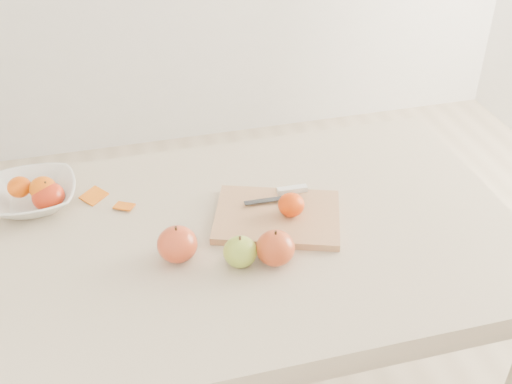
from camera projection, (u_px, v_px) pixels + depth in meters
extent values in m
cube|color=beige|center=(261.00, 235.00, 1.50)|extent=(1.20, 0.80, 0.04)
cylinder|color=#BCAA8E|center=(52.00, 295.00, 1.87)|extent=(0.06, 0.06, 0.71)
cylinder|color=#BCAA8E|center=(393.00, 235.00, 2.09)|extent=(0.06, 0.06, 0.71)
cube|color=tan|center=(277.00, 217.00, 1.51)|extent=(0.34, 0.30, 0.02)
ellipsoid|color=#CD3C07|center=(291.00, 205.00, 1.49)|extent=(0.06, 0.06, 0.05)
imported|color=white|center=(32.00, 196.00, 1.55)|extent=(0.21, 0.21, 0.05)
ellipsoid|color=#DF5107|center=(19.00, 187.00, 1.54)|extent=(0.06, 0.06, 0.05)
ellipsoid|color=#CA5207|center=(43.00, 188.00, 1.53)|extent=(0.06, 0.06, 0.06)
cube|color=#D05E0E|center=(94.00, 197.00, 1.58)|extent=(0.07, 0.07, 0.01)
cube|color=#D45D0E|center=(124.00, 207.00, 1.55)|extent=(0.06, 0.05, 0.01)
cube|color=white|center=(292.00, 190.00, 1.57)|extent=(0.08, 0.02, 0.01)
cube|color=#34363B|center=(264.00, 201.00, 1.53)|extent=(0.10, 0.02, 0.00)
ellipsoid|color=olive|center=(240.00, 252.00, 1.37)|extent=(0.07, 0.07, 0.07)
ellipsoid|color=maroon|center=(48.00, 197.00, 1.53)|extent=(0.08, 0.08, 0.07)
ellipsoid|color=maroon|center=(275.00, 248.00, 1.37)|extent=(0.08, 0.08, 0.08)
ellipsoid|color=#A71416|center=(177.00, 244.00, 1.38)|extent=(0.09, 0.09, 0.08)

